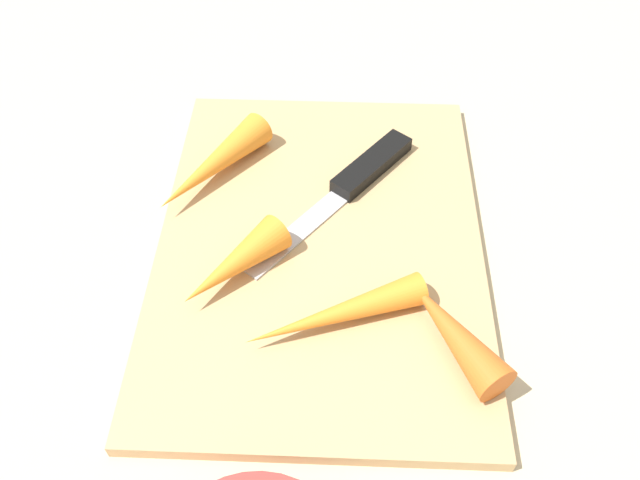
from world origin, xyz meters
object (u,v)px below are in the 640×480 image
object	(u,v)px
knife	(362,173)
carrot_shortest	(233,265)
carrot_short	(451,330)
carrot_longest	(336,314)
carrot_long	(213,165)
cutting_board	(320,245)

from	to	relation	value
knife	carrot_shortest	xyz separation A→B (m)	(0.11, -0.10, 0.01)
carrot_short	carrot_shortest	bearing A→B (deg)	39.75
knife	carrot_shortest	size ratio (longest dim) A/B	1.80
carrot_longest	carrot_long	size ratio (longest dim) A/B	1.08
cutting_board	carrot_shortest	distance (m)	0.08
carrot_longest	carrot_long	xyz separation A→B (m)	(-0.15, -0.11, 0.00)
carrot_shortest	cutting_board	bearing A→B (deg)	163.98
carrot_longest	cutting_board	bearing A→B (deg)	-102.27
carrot_long	knife	bearing A→B (deg)	126.79
carrot_shortest	carrot_longest	world-z (taller)	carrot_shortest
cutting_board	knife	world-z (taller)	knife
carrot_shortest	carrot_short	distance (m)	0.17
cutting_board	carrot_long	world-z (taller)	carrot_long
knife	carrot_longest	world-z (taller)	carrot_longest
cutting_board	carrot_shortest	bearing A→B (deg)	-57.53
knife	carrot_short	distance (m)	0.18
knife	carrot_long	world-z (taller)	carrot_long
cutting_board	knife	xyz separation A→B (m)	(-0.07, 0.03, 0.01)
carrot_long	carrot_longest	bearing A→B (deg)	70.99
cutting_board	carrot_long	distance (m)	0.12
knife	carrot_longest	xyz separation A→B (m)	(0.15, -0.02, 0.01)
carrot_shortest	carrot_short	world-z (taller)	same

